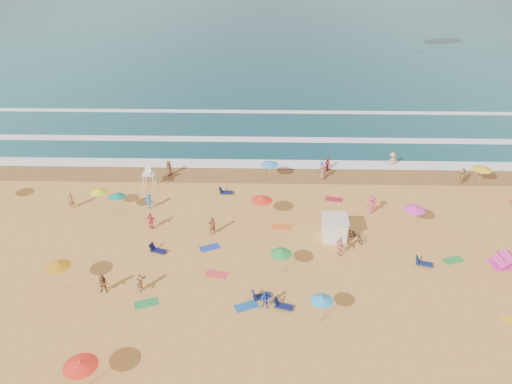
{
  "coord_description": "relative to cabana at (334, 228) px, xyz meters",
  "views": [
    {
      "loc": [
        -0.17,
        -35.84,
        25.01
      ],
      "look_at": [
        -1.12,
        6.0,
        1.5
      ],
      "focal_mm": 35.0,
      "sensor_mm": 36.0,
      "label": 1
    }
  ],
  "objects": [
    {
      "name": "surf_foam",
      "position": [
        -5.83,
        20.75,
        -0.9
      ],
      "size": [
        200.0,
        18.7,
        0.05
      ],
      "color": "white",
      "rests_on": "ground"
    },
    {
      "name": "bicycle",
      "position": [
        1.9,
        -0.3,
        -0.5
      ],
      "size": [
        1.52,
        1.98,
        1.0
      ],
      "primitive_type": "imported",
      "rotation": [
        0.0,
        0.0,
        0.52
      ],
      "color": "black",
      "rests_on": "ground"
    },
    {
      "name": "wet_sand",
      "position": [
        -5.83,
        11.93,
        -0.99
      ],
      "size": [
        220.0,
        220.0,
        0.0
      ],
      "primitive_type": "plane",
      "color": "olive",
      "rests_on": "ground"
    },
    {
      "name": "loungers",
      "position": [
        -1.28,
        -3.49,
        -0.83
      ],
      "size": [
        57.37,
        21.29,
        0.34
      ],
      "color": "#0F204E",
      "rests_on": "ground"
    },
    {
      "name": "ocean",
      "position": [
        -5.83,
        83.43,
        -1.0
      ],
      "size": [
        220.0,
        140.0,
        0.18
      ],
      "primitive_type": "cube",
      "color": "#0C4756",
      "rests_on": "ground"
    },
    {
      "name": "lifeguard_stand",
      "position": [
        -18.1,
        8.98,
        0.05
      ],
      "size": [
        1.2,
        1.2,
        2.1
      ],
      "primitive_type": null,
      "color": "white",
      "rests_on": "ground"
    },
    {
      "name": "beach_umbrellas",
      "position": [
        -6.54,
        -0.23,
        1.08
      ],
      "size": [
        54.4,
        28.99,
        0.72
      ],
      "color": "#FF389D",
      "rests_on": "ground"
    },
    {
      "name": "cabana",
      "position": [
        0.0,
        0.0,
        0.0
      ],
      "size": [
        2.0,
        2.0,
        2.0
      ],
      "primitive_type": "cube",
      "color": "silver",
      "rests_on": "ground"
    },
    {
      "name": "towels",
      "position": [
        -3.65,
        -3.02,
        -0.98
      ],
      "size": [
        50.87,
        18.1,
        0.03
      ],
      "color": "red",
      "rests_on": "ground"
    },
    {
      "name": "beachgoers",
      "position": [
        -4.94,
        4.43,
        -0.19
      ],
      "size": [
        49.04,
        24.45,
        2.09
      ],
      "color": "brown",
      "rests_on": "ground"
    },
    {
      "name": "cabana_roof",
      "position": [
        0.0,
        0.0,
        1.06
      ],
      "size": [
        2.2,
        2.2,
        0.12
      ],
      "primitive_type": "cube",
      "color": "silver",
      "rests_on": "cabana"
    },
    {
      "name": "ground",
      "position": [
        -5.83,
        -0.57,
        -1.0
      ],
      "size": [
        220.0,
        220.0,
        0.0
      ],
      "primitive_type": "plane",
      "color": "gold",
      "rests_on": "ground"
    }
  ]
}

